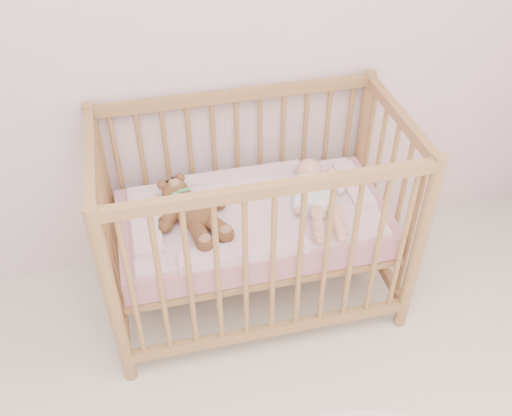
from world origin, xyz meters
name	(u,v)px	position (x,y,z in m)	size (l,w,h in m)	color
wall_back	(161,12)	(0.00, 2.00, 1.35)	(4.00, 0.02, 2.70)	silver
crib	(254,221)	(0.29, 1.60, 0.50)	(1.36, 0.76, 1.00)	#A46C45
mattress	(254,223)	(0.29, 1.60, 0.49)	(1.22, 0.62, 0.13)	#CB7E8D
blanket	(253,211)	(0.29, 1.60, 0.56)	(1.10, 0.58, 0.06)	pink
baby	(317,192)	(0.58, 1.58, 0.64)	(0.26, 0.55, 0.13)	white
teddy_bear	(193,209)	(0.02, 1.58, 0.65)	(0.34, 0.48, 0.13)	brown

